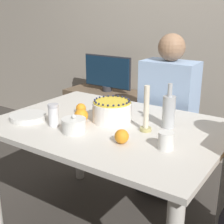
{
  "coord_description": "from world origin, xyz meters",
  "views": [
    {
      "loc": [
        0.97,
        -1.42,
        1.4
      ],
      "look_at": [
        -0.01,
        0.05,
        0.81
      ],
      "focal_mm": 50.0,
      "sensor_mm": 36.0,
      "label": 1
    }
  ],
  "objects_px": {
    "sugar_bowl": "(74,125)",
    "sugar_shaker": "(54,115)",
    "candle": "(146,113)",
    "bottle": "(169,111)",
    "tv_monitor": "(107,73)",
    "person_man_blue_shirt": "(167,126)",
    "cake": "(112,111)"
  },
  "relations": [
    {
      "from": "person_man_blue_shirt",
      "to": "sugar_bowl",
      "type": "bearing_deg",
      "value": 80.14
    },
    {
      "from": "cake",
      "to": "sugar_shaker",
      "type": "relative_size",
      "value": 1.78
    },
    {
      "from": "sugar_shaker",
      "to": "candle",
      "type": "relative_size",
      "value": 0.51
    },
    {
      "from": "tv_monitor",
      "to": "cake",
      "type": "bearing_deg",
      "value": -53.95
    },
    {
      "from": "cake",
      "to": "bottle",
      "type": "relative_size",
      "value": 0.91
    },
    {
      "from": "sugar_shaker",
      "to": "bottle",
      "type": "bearing_deg",
      "value": 31.52
    },
    {
      "from": "bottle",
      "to": "tv_monitor",
      "type": "relative_size",
      "value": 0.47
    },
    {
      "from": "tv_monitor",
      "to": "bottle",
      "type": "bearing_deg",
      "value": -41.89
    },
    {
      "from": "sugar_shaker",
      "to": "tv_monitor",
      "type": "relative_size",
      "value": 0.24
    },
    {
      "from": "sugar_bowl",
      "to": "candle",
      "type": "distance_m",
      "value": 0.4
    },
    {
      "from": "sugar_bowl",
      "to": "candle",
      "type": "height_order",
      "value": "candle"
    },
    {
      "from": "tv_monitor",
      "to": "person_man_blue_shirt",
      "type": "bearing_deg",
      "value": -27.69
    },
    {
      "from": "candle",
      "to": "sugar_shaker",
      "type": "bearing_deg",
      "value": -154.57
    },
    {
      "from": "person_man_blue_shirt",
      "to": "candle",
      "type": "bearing_deg",
      "value": 103.48
    },
    {
      "from": "cake",
      "to": "bottle",
      "type": "distance_m",
      "value": 0.34
    },
    {
      "from": "candle",
      "to": "person_man_blue_shirt",
      "type": "bearing_deg",
      "value": 103.48
    },
    {
      "from": "sugar_bowl",
      "to": "bottle",
      "type": "bearing_deg",
      "value": 41.88
    },
    {
      "from": "bottle",
      "to": "tv_monitor",
      "type": "xyz_separation_m",
      "value": [
        -1.12,
        1.01,
        -0.07
      ]
    },
    {
      "from": "cake",
      "to": "candle",
      "type": "xyz_separation_m",
      "value": [
        0.24,
        -0.02,
        0.04
      ]
    },
    {
      "from": "cake",
      "to": "tv_monitor",
      "type": "xyz_separation_m",
      "value": [
        -0.8,
        1.1,
        -0.03
      ]
    },
    {
      "from": "tv_monitor",
      "to": "sugar_shaker",
      "type": "bearing_deg",
      "value": -67.3
    },
    {
      "from": "sugar_bowl",
      "to": "sugar_shaker",
      "type": "bearing_deg",
      "value": 175.55
    },
    {
      "from": "person_man_blue_shirt",
      "to": "tv_monitor",
      "type": "relative_size",
      "value": 2.26
    },
    {
      "from": "bottle",
      "to": "sugar_shaker",
      "type": "bearing_deg",
      "value": -148.48
    },
    {
      "from": "candle",
      "to": "sugar_bowl",
      "type": "bearing_deg",
      "value": -142.72
    },
    {
      "from": "candle",
      "to": "bottle",
      "type": "xyz_separation_m",
      "value": [
        0.08,
        0.12,
        -0.01
      ]
    },
    {
      "from": "cake",
      "to": "person_man_blue_shirt",
      "type": "distance_m",
      "value": 0.7
    },
    {
      "from": "person_man_blue_shirt",
      "to": "tv_monitor",
      "type": "height_order",
      "value": "person_man_blue_shirt"
    },
    {
      "from": "sugar_shaker",
      "to": "tv_monitor",
      "type": "height_order",
      "value": "tv_monitor"
    },
    {
      "from": "sugar_shaker",
      "to": "candle",
      "type": "xyz_separation_m",
      "value": [
        0.48,
        0.23,
        0.04
      ]
    },
    {
      "from": "cake",
      "to": "sugar_shaker",
      "type": "xyz_separation_m",
      "value": [
        -0.23,
        -0.25,
        0.0
      ]
    },
    {
      "from": "sugar_shaker",
      "to": "tv_monitor",
      "type": "xyz_separation_m",
      "value": [
        -0.56,
        1.35,
        -0.04
      ]
    }
  ]
}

